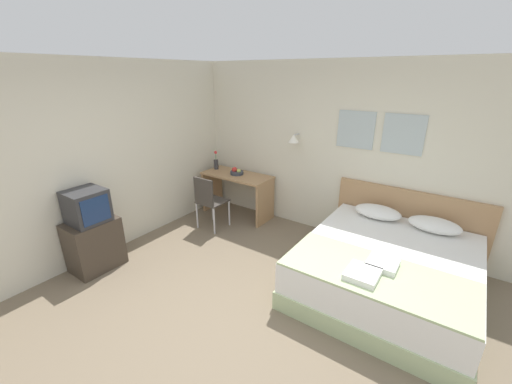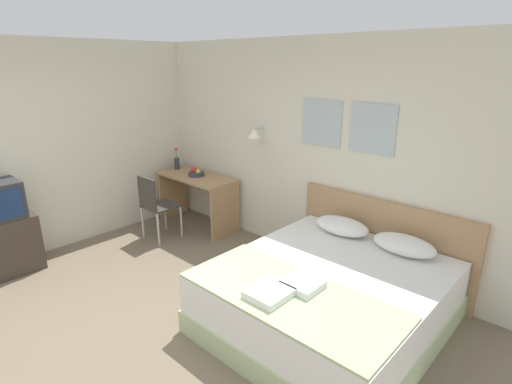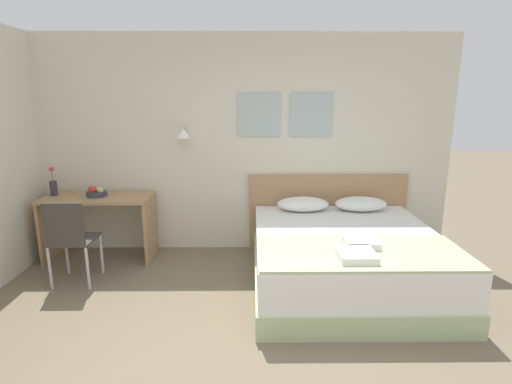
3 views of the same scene
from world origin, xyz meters
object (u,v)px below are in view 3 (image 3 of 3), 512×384
(throw_blanket, at_px, (362,253))
(folded_towel_mid_bed, at_px, (356,255))
(bed, at_px, (345,259))
(folded_towel_near_foot, at_px, (361,243))
(desk_chair, at_px, (70,236))
(pillow_left, at_px, (303,204))
(flower_vase, at_px, (53,186))
(headboard, at_px, (327,212))
(pillow_right, at_px, (361,204))
(fruit_bowl, at_px, (96,193))
(desk, at_px, (99,215))

(throw_blanket, bearing_deg, folded_towel_mid_bed, -122.23)
(bed, xyz_separation_m, folded_towel_near_foot, (0.03, -0.45, 0.35))
(throw_blanket, bearing_deg, desk_chair, 167.79)
(pillow_left, height_order, flower_vase, flower_vase)
(pillow_left, bearing_deg, headboard, 37.20)
(desk_chair, bearing_deg, bed, -0.41)
(flower_vase, bearing_deg, desk_chair, -57.27)
(pillow_right, height_order, flower_vase, flower_vase)
(pillow_right, xyz_separation_m, desk_chair, (-3.16, -0.76, -0.12))
(throw_blanket, height_order, folded_towel_mid_bed, folded_towel_mid_bed)
(throw_blanket, distance_m, flower_vase, 3.59)
(pillow_left, bearing_deg, pillow_right, 0.00)
(bed, xyz_separation_m, pillow_right, (0.35, 0.78, 0.37))
(pillow_left, xyz_separation_m, fruit_bowl, (-2.44, -0.03, 0.15))
(pillow_left, relative_size, flower_vase, 1.79)
(pillow_right, height_order, desk, desk)
(desk, bearing_deg, pillow_left, 0.82)
(throw_blanket, relative_size, desk_chair, 1.98)
(headboard, height_order, desk, headboard)
(bed, xyz_separation_m, fruit_bowl, (-2.79, 0.75, 0.53))
(bed, height_order, flower_vase, flower_vase)
(throw_blanket, bearing_deg, pillow_right, 75.72)
(headboard, height_order, throw_blanket, headboard)
(pillow_right, distance_m, folded_towel_near_foot, 1.27)
(throw_blanket, bearing_deg, flower_vase, 157.36)
(headboard, bearing_deg, throw_blanket, -90.00)
(headboard, height_order, desk_chair, headboard)
(pillow_left, xyz_separation_m, flower_vase, (-2.96, 0.01, 0.23))
(fruit_bowl, bearing_deg, pillow_left, 0.74)
(fruit_bowl, bearing_deg, desk_chair, -91.57)
(desk, bearing_deg, fruit_bowl, 161.73)
(throw_blanket, height_order, folded_towel_near_foot, folded_towel_near_foot)
(folded_towel_near_foot, height_order, desk, desk)
(headboard, distance_m, fruit_bowl, 2.83)
(desk_chair, distance_m, fruit_bowl, 0.78)
(pillow_left, height_order, desk, desk)
(pillow_right, relative_size, throw_blanket, 0.34)
(fruit_bowl, bearing_deg, flower_vase, 175.22)
(headboard, bearing_deg, folded_towel_near_foot, -89.01)
(throw_blanket, bearing_deg, fruit_bowl, 154.42)
(bed, xyz_separation_m, flower_vase, (-3.31, 0.79, 0.60))
(folded_towel_near_foot, height_order, folded_towel_mid_bed, same)
(pillow_right, relative_size, fruit_bowl, 2.64)
(folded_towel_near_foot, bearing_deg, desk_chair, 170.66)
(bed, height_order, folded_towel_mid_bed, folded_towel_mid_bed)
(pillow_right, xyz_separation_m, folded_towel_near_foot, (-0.32, -1.23, -0.03))
(pillow_left, xyz_separation_m, folded_towel_near_foot, (0.37, -1.23, -0.03))
(pillow_right, distance_m, folded_towel_mid_bed, 1.57)
(pillow_right, relative_size, desk_chair, 0.68)
(headboard, relative_size, folded_towel_mid_bed, 6.05)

